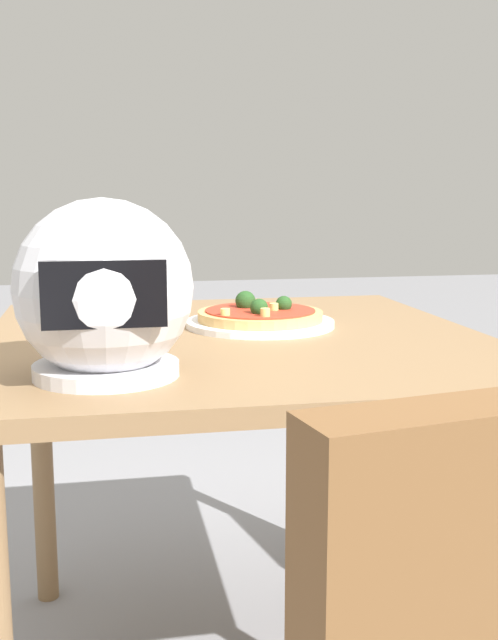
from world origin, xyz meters
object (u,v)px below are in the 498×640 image
Objects in this scene: motorcycle_helmet at (104,293)px; drinking_glass at (106,291)px; pizza at (260,314)px; dining_table at (237,382)px.

motorcycle_helmet reaches higher than drinking_glass.
motorcycle_helmet is at bearing 50.50° from pizza.
motorcycle_helmet is (0.24, 0.28, 0.21)m from dining_table.
pizza is at bearing -129.50° from motorcycle_helmet.
motorcycle_helmet is (0.30, 0.36, 0.10)m from pizza.
dining_table is 3.86× the size of pizza.
drinking_glass is at bearing -27.77° from pizza.
drinking_glass reaches higher than pizza.
motorcycle_helmet is 0.52m from drinking_glass.
motorcycle_helmet is 2.18× the size of drinking_glass.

